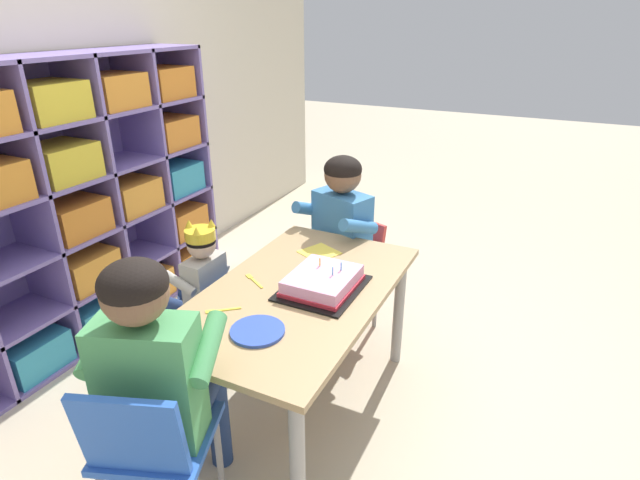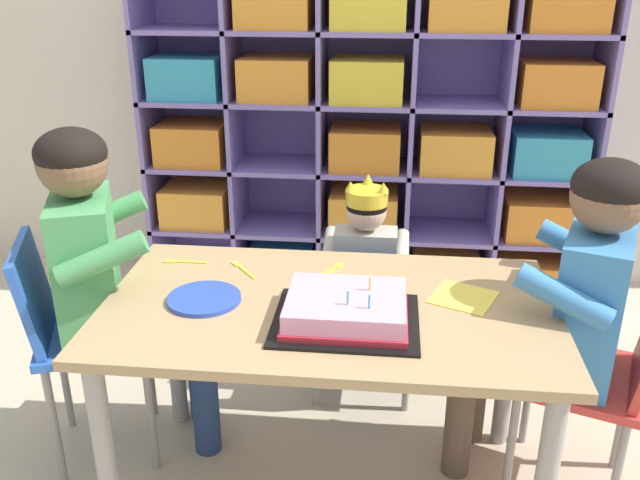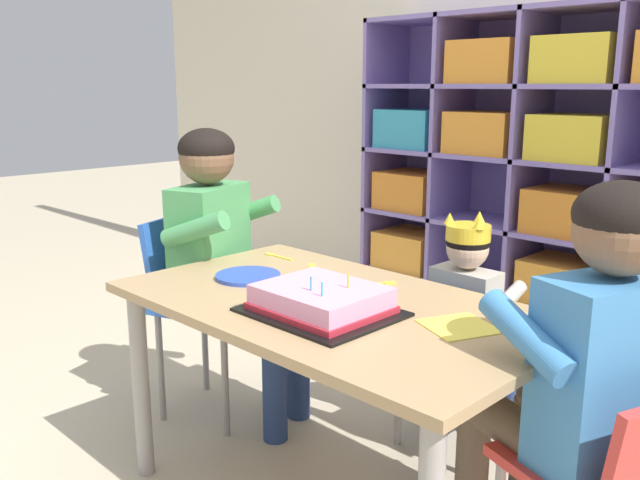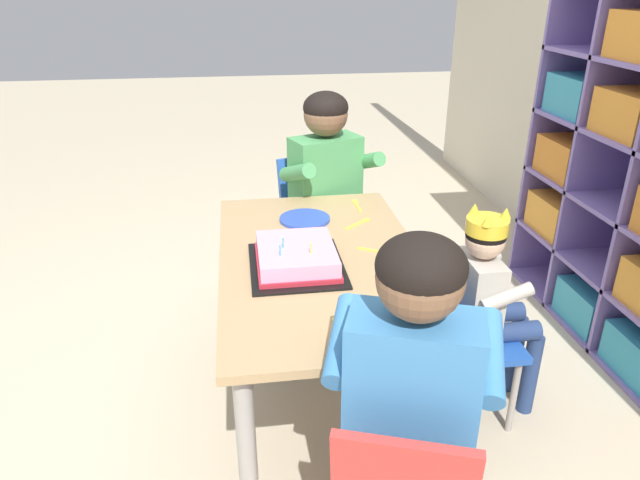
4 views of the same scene
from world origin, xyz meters
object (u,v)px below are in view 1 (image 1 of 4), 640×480
child_with_crown (198,280)px  classroom_chair_adult_side (151,445)px  classroom_chair_guest_side (347,263)px  birthday_cake_on_tray (323,282)px  activity_table (298,307)px  fork_scattered_mid_table (254,280)px  guest_at_table_side (334,231)px  paper_plate_stack (257,331)px  classroom_chair_blue (218,312)px  fork_beside_plate_stack (182,334)px  adult_helper_seated (158,367)px  fork_by_napkin (221,310)px

child_with_crown → classroom_chair_adult_side: child_with_crown is taller
classroom_chair_guest_side → birthday_cake_on_tray: birthday_cake_on_tray is taller
child_with_crown → birthday_cake_on_tray: (-0.02, -0.67, 0.16)m
activity_table → classroom_chair_adult_side: classroom_chair_adult_side is taller
activity_table → fork_scattered_mid_table: (-0.01, 0.20, 0.09)m
guest_at_table_side → paper_plate_stack: 0.98m
activity_table → classroom_chair_blue: size_ratio=2.09×
activity_table → classroom_chair_guest_side: bearing=6.8°
activity_table → fork_beside_plate_stack: bearing=155.1°
adult_helper_seated → fork_by_napkin: (0.38, 0.04, -0.02)m
activity_table → child_with_crown: size_ratio=1.49×
child_with_crown → activity_table: bearing=83.1°
child_with_crown → fork_scattered_mid_table: 0.41m
adult_helper_seated → paper_plate_stack: 0.36m
classroom_chair_blue → fork_by_napkin: size_ratio=4.99×
child_with_crown → guest_at_table_side: bearing=141.5°
classroom_chair_blue → adult_helper_seated: (-0.73, -0.34, 0.30)m
classroom_chair_adult_side → birthday_cake_on_tray: birthday_cake_on_tray is taller
adult_helper_seated → classroom_chair_guest_side: adult_helper_seated is taller
birthday_cake_on_tray → adult_helper_seated: bearing=161.7°
classroom_chair_blue → adult_helper_seated: bearing=25.1°
paper_plate_stack → fork_scattered_mid_table: (0.32, 0.22, -0.00)m
fork_scattered_mid_table → fork_beside_plate_stack: 0.44m
fork_by_napkin → classroom_chair_guest_side: bearing=45.7°
adult_helper_seated → paper_plate_stack: bearing=-136.5°
classroom_chair_adult_side → guest_at_table_side: 1.41m
classroom_chair_adult_side → fork_beside_plate_stack: (0.31, 0.11, 0.18)m
classroom_chair_blue → adult_helper_seated: adult_helper_seated is taller
classroom_chair_guest_side → fork_scattered_mid_table: bearing=-78.9°
classroom_chair_blue → classroom_chair_adult_side: classroom_chair_adult_side is taller
activity_table → classroom_chair_guest_side: 0.76m
fork_by_napkin → activity_table: bearing=16.9°
classroom_chair_blue → classroom_chair_guest_side: (0.67, -0.39, 0.05)m
child_with_crown → adult_helper_seated: adult_helper_seated is taller
adult_helper_seated → fork_scattered_mid_table: (0.64, 0.06, -0.02)m
classroom_chair_blue → child_with_crown: 0.18m
classroom_chair_blue → fork_beside_plate_stack: fork_beside_plate_stack is taller
classroom_chair_blue → guest_at_table_side: guest_at_table_side is taller
child_with_crown → classroom_chair_blue: bearing=90.0°
guest_at_table_side → paper_plate_stack: guest_at_table_side is taller
classroom_chair_adult_side → guest_at_table_side: (1.40, 0.02, 0.17)m
classroom_chair_blue → adult_helper_seated: size_ratio=0.54×
activity_table → fork_by_napkin: fork_by_napkin is taller
activity_table → fork_beside_plate_stack: (-0.46, 0.21, 0.09)m
adult_helper_seated → activity_table: bearing=-122.4°
fork_scattered_mid_table → fork_beside_plate_stack: (-0.44, 0.01, 0.00)m
classroom_chair_blue → activity_table: bearing=81.7°
fork_beside_plate_stack → adult_helper_seated: bearing=-160.6°
classroom_chair_guest_side → birthday_cake_on_tray: bearing=-55.8°
classroom_chair_guest_side → paper_plate_stack: 1.10m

